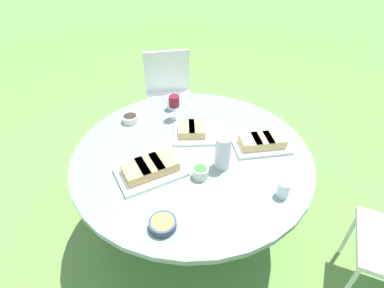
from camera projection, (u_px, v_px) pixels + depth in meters
The scene contains 13 objects.
ground_plane at pixel (192, 225), 2.34m from camera, with size 40.00×40.00×0.00m, color #668E42.
dining_table at pixel (192, 163), 1.93m from camera, with size 1.49×1.49×0.75m.
chair_far_back at pixel (169, 91), 2.95m from camera, with size 0.43×0.45×0.89m.
water_pitcher at pixel (223, 152), 1.70m from camera, with size 0.10×0.09×0.21m.
wine_glass at pixel (174, 102), 2.09m from camera, with size 0.08×0.08×0.18m.
platter_bread_main at pixel (150, 169), 1.70m from camera, with size 0.36×0.44×0.08m.
platter_charcuterie at pixel (194, 131), 1.99m from camera, with size 0.29×0.34×0.07m.
platter_sandwich_side at pixel (262, 143), 1.88m from camera, with size 0.21×0.35×0.08m.
bowl_fries at pixel (163, 224), 1.42m from camera, with size 0.13×0.13×0.04m.
bowl_salad at pixel (201, 172), 1.68m from camera, with size 0.09×0.09×0.07m.
bowl_olives at pixel (130, 118), 2.12m from camera, with size 0.11×0.11×0.05m.
cup_water_near at pixel (172, 103), 2.24m from camera, with size 0.07×0.07×0.11m.
cup_water_far at pixel (283, 189), 1.56m from camera, with size 0.07×0.07×0.09m.
Camera 1 is at (1.42, -0.22, 1.95)m, focal length 28.00 mm.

